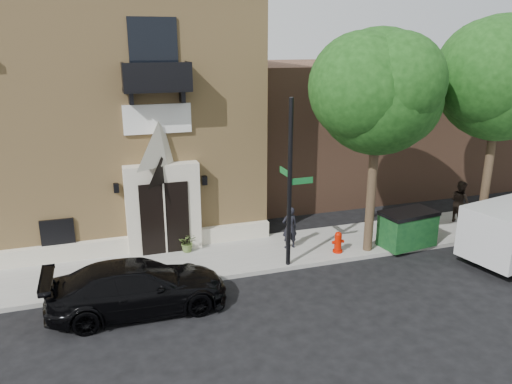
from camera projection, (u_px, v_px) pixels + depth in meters
ground at (210, 282)px, 16.05m from camera, size 120.00×120.00×0.00m
sidewalk at (227, 258)px, 17.69m from camera, size 42.00×3.00×0.15m
church at (95, 110)px, 21.03m from camera, size 12.20×11.01×9.30m
neighbour_building at (388, 123)px, 26.86m from camera, size 18.00×8.00×6.40m
street_tree_left at (381, 91)px, 16.44m from camera, size 4.97×4.38×7.77m
street_tree_mid at (504, 77)px, 17.83m from camera, size 5.21×4.64×8.25m
black_sedan at (138, 287)px, 14.22m from camera, size 5.07×2.07×1.47m
street_sign at (290, 184)px, 16.21m from camera, size 0.90×0.90×5.64m
fire_hydrant at (338, 242)px, 17.88m from camera, size 0.44×0.35×0.78m
dumpster at (408, 228)px, 18.39m from camera, size 2.17×1.42×1.33m
planter at (188, 242)px, 17.94m from camera, size 0.72×0.65×0.71m
pedestrian_near at (290, 227)px, 18.14m from camera, size 0.58×0.39×1.58m
pedestrian_far at (460, 202)px, 20.72m from camera, size 0.67×0.86×1.77m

